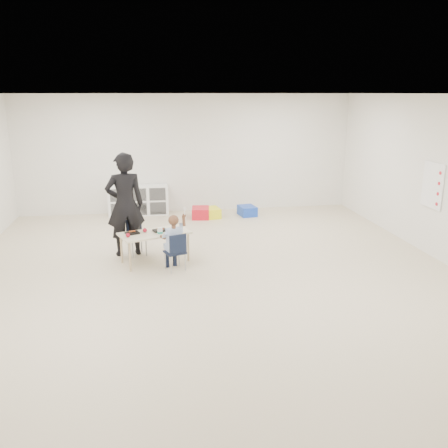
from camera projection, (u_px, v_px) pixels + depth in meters
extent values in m
plane|color=beige|center=(212.00, 278.00, 7.45)|extent=(9.00, 9.00, 0.00)
plane|color=white|center=(211.00, 94.00, 6.70)|extent=(9.00, 9.00, 0.00)
cube|color=white|center=(187.00, 154.00, 11.36)|extent=(8.00, 0.02, 2.80)
cube|color=white|center=(312.00, 341.00, 2.80)|extent=(8.00, 0.02, 2.80)
cube|color=beige|center=(155.00, 233.00, 8.03)|extent=(1.29, 0.94, 0.03)
cube|color=black|center=(160.00, 230.00, 8.09)|extent=(0.26, 0.23, 0.03)
cube|color=black|center=(132.00, 233.00, 7.94)|extent=(0.26, 0.23, 0.03)
cube|color=white|center=(160.00, 231.00, 7.92)|extent=(0.09, 0.09, 0.10)
ellipsoid|color=tan|center=(171.00, 230.00, 8.04)|extent=(0.09, 0.09, 0.07)
sphere|color=maroon|center=(145.00, 230.00, 8.02)|extent=(0.07, 0.07, 0.07)
sphere|color=maroon|center=(128.00, 235.00, 7.74)|extent=(0.07, 0.07, 0.07)
cube|color=white|center=(138.00, 200.00, 11.25)|extent=(1.40, 0.40, 0.70)
cube|color=white|center=(433.00, 185.00, 8.29)|extent=(0.02, 0.60, 0.80)
imported|color=black|center=(125.00, 205.00, 8.31)|extent=(0.74, 0.56, 1.84)
cube|color=red|center=(201.00, 213.00, 11.01)|extent=(0.45, 0.54, 0.24)
cube|color=yellow|center=(211.00, 213.00, 11.05)|extent=(0.44, 0.52, 0.23)
cube|color=#183FB7|center=(247.00, 211.00, 11.23)|extent=(0.43, 0.52, 0.23)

